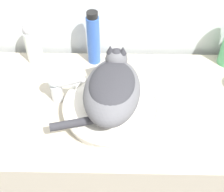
{
  "coord_description": "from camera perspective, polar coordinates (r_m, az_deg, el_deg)",
  "views": [
    {
      "loc": [
        -0.01,
        -0.5,
        1.76
      ],
      "look_at": [
        -0.02,
        0.24,
        1.0
      ],
      "focal_mm": 50.0,
      "sensor_mm": 36.0,
      "label": 1
    }
  ],
  "objects": [
    {
      "name": "vanity_counter",
      "position": [
        1.53,
        0.91,
        -12.76
      ],
      "size": [
        1.27,
        0.59,
        0.9
      ],
      "color": "#B2A893",
      "rests_on": "ground_plane"
    },
    {
      "name": "faucet",
      "position": [
        1.15,
        -9.83,
        2.04
      ],
      "size": [
        0.14,
        0.08,
        0.15
      ],
      "rotation": [
        0.0,
        0.0,
        -0.31
      ],
      "color": "silver",
      "rests_on": "vanity_counter"
    },
    {
      "name": "cat",
      "position": [
        1.06,
        -0.02,
        1.5
      ],
      "size": [
        0.32,
        0.33,
        0.16
      ],
      "rotation": [
        0.0,
        0.0,
        1.46
      ],
      "color": "#56565B",
      "rests_on": "sink_basin"
    },
    {
      "name": "lotion_bottle_white",
      "position": [
        1.34,
        -14.33,
        9.49
      ],
      "size": [
        0.06,
        0.06,
        0.19
      ],
      "color": "silver",
      "rests_on": "vanity_counter"
    },
    {
      "name": "sink_basin",
      "position": [
        1.12,
        0.01,
        -2.15
      ],
      "size": [
        0.35,
        0.35,
        0.05
      ],
      "color": "white",
      "rests_on": "vanity_counter"
    },
    {
      "name": "shampoo_bottle_tall",
      "position": [
        1.28,
        -3.43,
        10.42
      ],
      "size": [
        0.05,
        0.05,
        0.24
      ],
      "color": "#335BB7",
      "rests_on": "vanity_counter"
    }
  ]
}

